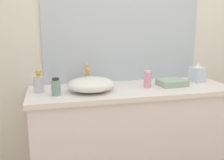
{
  "coord_description": "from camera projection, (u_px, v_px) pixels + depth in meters",
  "views": [
    {
      "loc": [
        -0.73,
        -1.59,
        1.41
      ],
      "look_at": [
        -0.27,
        0.4,
        0.95
      ],
      "focal_mm": 42.33,
      "sensor_mm": 36.0,
      "label": 1
    }
  ],
  "objects": [
    {
      "name": "bathroom_wall_rear",
      "position": [
        132.0,
        32.0,
        2.39
      ],
      "size": [
        6.0,
        0.06,
        2.6
      ],
      "primitive_type": "cube",
      "color": "silver",
      "rests_on": "ground"
    },
    {
      "name": "vanity_counter",
      "position": [
        131.0,
        136.0,
        2.26
      ],
      "size": [
        1.66,
        0.54,
        0.87
      ],
      "color": "white",
      "rests_on": "ground"
    },
    {
      "name": "wall_mirror_panel",
      "position": [
        123.0,
        23.0,
        2.31
      ],
      "size": [
        1.4,
        0.01,
        1.05
      ],
      "primitive_type": "cube",
      "color": "#B2BCC6",
      "rests_on": "vanity_counter"
    },
    {
      "name": "sink_basin",
      "position": [
        91.0,
        84.0,
        2.05
      ],
      "size": [
        0.37,
        0.33,
        0.11
      ],
      "primitive_type": "ellipsoid",
      "color": "silver",
      "rests_on": "vanity_counter"
    },
    {
      "name": "faucet",
      "position": [
        88.0,
        74.0,
        2.22
      ],
      "size": [
        0.03,
        0.13,
        0.19
      ],
      "color": "gold",
      "rests_on": "vanity_counter"
    },
    {
      "name": "soap_dispenser",
      "position": [
        39.0,
        83.0,
        2.02
      ],
      "size": [
        0.08,
        0.08,
        0.18
      ],
      "color": "silver",
      "rests_on": "vanity_counter"
    },
    {
      "name": "lotion_bottle",
      "position": [
        148.0,
        79.0,
        2.17
      ],
      "size": [
        0.06,
        0.06,
        0.14
      ],
      "color": "pink",
      "rests_on": "vanity_counter"
    },
    {
      "name": "perfume_bottle",
      "position": [
        56.0,
        87.0,
        1.95
      ],
      "size": [
        0.07,
        0.07,
        0.13
      ],
      "color": "gray",
      "rests_on": "vanity_counter"
    },
    {
      "name": "tissue_box",
      "position": [
        198.0,
        74.0,
        2.37
      ],
      "size": [
        0.14,
        0.14,
        0.17
      ],
      "color": "silver",
      "rests_on": "vanity_counter"
    },
    {
      "name": "folded_hand_towel",
      "position": [
        172.0,
        83.0,
        2.24
      ],
      "size": [
        0.25,
        0.2,
        0.05
      ],
      "primitive_type": "cube",
      "rotation": [
        0.0,
        0.0,
        0.11
      ],
      "color": "#99AF98",
      "rests_on": "vanity_counter"
    }
  ]
}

